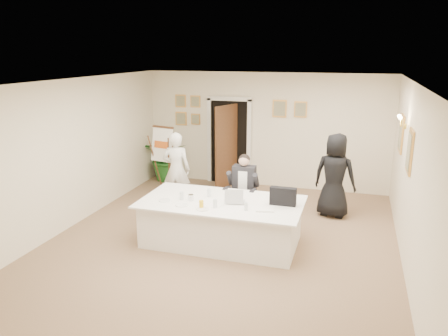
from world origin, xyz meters
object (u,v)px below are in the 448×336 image
conference_table (221,222)px  laptop_bag (283,196)px  laptop (236,195)px  seated_man (243,189)px  steel_jug (191,198)px  standing_woman (335,175)px  flip_chart (165,163)px  standing_man (176,169)px  paper_stack (265,210)px  oj_glass (201,204)px  potted_palm (169,157)px

conference_table → laptop_bag: 1.18m
laptop → conference_table: bearing=171.9°
conference_table → seated_man: seated_man is taller
steel_jug → standing_woman: bearing=41.3°
seated_man → laptop_bag: 1.33m
conference_table → steel_jug: steel_jug is taller
laptop → flip_chart: bearing=125.6°
seated_man → standing_man: bearing=164.4°
standing_woman → steel_jug: 3.08m
standing_woman → laptop_bag: size_ratio=3.89×
seated_man → laptop: seated_man is taller
standing_woman → paper_stack: 2.35m
standing_man → paper_stack: bearing=134.6°
conference_table → oj_glass: bearing=-116.6°
paper_stack → steel_jug: bearing=175.6°
oj_glass → steel_jug: (-0.30, 0.30, -0.01)m
standing_man → laptop_bag: standing_man is taller
steel_jug → laptop: bearing=10.4°
flip_chart → laptop: 3.26m
seated_man → paper_stack: 1.44m
flip_chart → steel_jug: flip_chart is taller
laptop → oj_glass: bearing=-147.4°
standing_man → steel_jug: 1.96m
oj_glass → paper_stack: bearing=10.8°
laptop → oj_glass: 0.65m
laptop → laptop_bag: laptop_bag is taller
laptop_bag → standing_woman: bearing=67.1°
seated_man → potted_palm: bearing=141.4°
conference_table → laptop_bag: size_ratio=6.31×
flip_chart → paper_stack: size_ratio=5.43×
oj_glass → flip_chart: bearing=124.9°
standing_man → laptop_bag: (2.55, -1.46, 0.11)m
conference_table → seated_man: (0.13, 1.03, 0.30)m
paper_stack → steel_jug: steel_jug is taller
standing_woman → laptop_bag: (-0.75, -1.80, 0.07)m
standing_woman → laptop_bag: bearing=79.6°
laptop_bag → paper_stack: bearing=-125.0°
laptop_bag → oj_glass: size_ratio=3.41×
seated_man → standing_woman: size_ratio=0.81×
conference_table → laptop: size_ratio=8.12×
potted_palm → conference_table: bearing=-53.2°
potted_palm → standing_man: bearing=-60.9°
paper_stack → oj_glass: size_ratio=2.25×
flip_chart → oj_glass: flip_chart is taller
potted_palm → standing_woman: bearing=-18.0°
steel_jug → laptop_bag: bearing=8.7°
flip_chart → standing_woman: standing_woman is taller
standing_man → standing_woman: size_ratio=0.95×
standing_man → potted_palm: size_ratio=1.31×
potted_palm → steel_jug: potted_palm is taller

